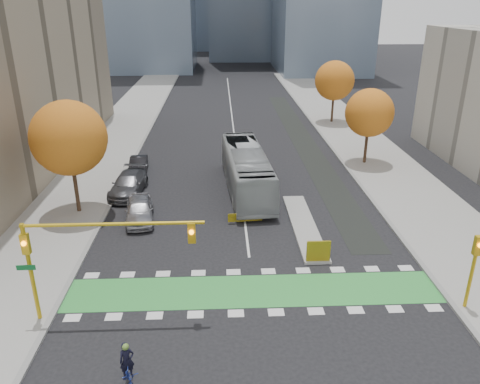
{
  "coord_description": "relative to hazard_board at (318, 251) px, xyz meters",
  "views": [
    {
      "loc": [
        -1.64,
        -19.51,
        14.38
      ],
      "look_at": [
        -0.42,
        8.13,
        3.0
      ],
      "focal_mm": 35.0,
      "sensor_mm": 36.0,
      "label": 1
    }
  ],
  "objects": [
    {
      "name": "tree_east_far",
      "position": [
        8.5,
        33.8,
        4.44
      ],
      "size": [
        4.8,
        4.8,
        7.65
      ],
      "color": "#332114",
      "rests_on": "ground"
    },
    {
      "name": "median_island",
      "position": [
        0.0,
        4.8,
        -0.72
      ],
      "size": [
        1.6,
        10.0,
        0.16
      ],
      "primitive_type": "cube",
      "color": "gray",
      "rests_on": "ground"
    },
    {
      "name": "ground",
      "position": [
        -4.0,
        -4.2,
        -0.8
      ],
      "size": [
        300.0,
        300.0,
        0.0
      ],
      "primitive_type": "plane",
      "color": "black",
      "rests_on": "ground"
    },
    {
      "name": "traffic_signal_west",
      "position": [
        -11.93,
        -4.71,
        3.23
      ],
      "size": [
        8.53,
        0.56,
        5.2
      ],
      "color": "#BF9914",
      "rests_on": "ground"
    },
    {
      "name": "hazard_board",
      "position": [
        0.0,
        0.0,
        0.0
      ],
      "size": [
        1.4,
        0.12,
        1.3
      ],
      "primitive_type": "cube",
      "color": "yellow",
      "rests_on": "median_island"
    },
    {
      "name": "parked_car_c",
      "position": [
        -13.0,
        11.31,
        0.02
      ],
      "size": [
        2.7,
        5.78,
        1.63
      ],
      "primitive_type": "imported",
      "rotation": [
        0.0,
        0.0,
        -0.07
      ],
      "color": "#4F5054",
      "rests_on": "ground"
    },
    {
      "name": "bus",
      "position": [
        -3.56,
        11.56,
        0.95
      ],
      "size": [
        3.84,
        12.78,
        3.51
      ],
      "primitive_type": "imported",
      "rotation": [
        0.0,
        0.0,
        0.07
      ],
      "color": "#9EA3A5",
      "rests_on": "ground"
    },
    {
      "name": "traffic_signal_east",
      "position": [
        6.5,
        -4.71,
        1.93
      ],
      "size": [
        0.35,
        0.43,
        4.1
      ],
      "color": "#BF9914",
      "rests_on": "ground"
    },
    {
      "name": "sidewalk_east",
      "position": [
        9.5,
        15.8,
        -0.73
      ],
      "size": [
        7.0,
        120.0,
        0.15
      ],
      "primitive_type": "cube",
      "color": "gray",
      "rests_on": "ground"
    },
    {
      "name": "tree_east_near",
      "position": [
        8.0,
        17.8,
        4.06
      ],
      "size": [
        4.4,
        4.4,
        7.08
      ],
      "color": "#332114",
      "rests_on": "ground"
    },
    {
      "name": "sidewalk_west",
      "position": [
        -17.5,
        15.8,
        -0.73
      ],
      "size": [
        7.0,
        120.0,
        0.15
      ],
      "primitive_type": "cube",
      "color": "gray",
      "rests_on": "ground"
    },
    {
      "name": "parked_car_b",
      "position": [
        -13.0,
        16.31,
        -0.12
      ],
      "size": [
        1.72,
        4.23,
        1.36
      ],
      "primitive_type": "imported",
      "rotation": [
        0.0,
        0.0,
        0.07
      ],
      "color": "black",
      "rests_on": "ground"
    },
    {
      "name": "tree_west",
      "position": [
        -16.0,
        7.8,
        4.82
      ],
      "size": [
        5.2,
        5.2,
        8.22
      ],
      "color": "#332114",
      "rests_on": "ground"
    },
    {
      "name": "cyclist",
      "position": [
        -9.45,
        -9.07,
        -0.11
      ],
      "size": [
        1.23,
        1.91,
        2.08
      ],
      "rotation": [
        0.0,
        0.0,
        0.37
      ],
      "color": "navy",
      "rests_on": "ground"
    },
    {
      "name": "parked_car_a",
      "position": [
        -11.36,
        6.31,
        0.01
      ],
      "size": [
        2.54,
        4.96,
        1.62
      ],
      "primitive_type": "imported",
      "rotation": [
        0.0,
        0.0,
        0.14
      ],
      "color": "#A0A0A5",
      "rests_on": "ground"
    },
    {
      "name": "curb_west",
      "position": [
        -14.0,
        15.8,
        -0.73
      ],
      "size": [
        0.3,
        120.0,
        0.16
      ],
      "primitive_type": "cube",
      "color": "gray",
      "rests_on": "ground"
    },
    {
      "name": "bike_lane_paint",
      "position": [
        3.5,
        25.8,
        -0.8
      ],
      "size": [
        2.5,
        50.0,
        0.01
      ],
      "primitive_type": "cube",
      "color": "black",
      "rests_on": "ground"
    },
    {
      "name": "centre_line",
      "position": [
        -4.0,
        35.8,
        -0.8
      ],
      "size": [
        0.15,
        70.0,
        0.01
      ],
      "primitive_type": "cube",
      "color": "silver",
      "rests_on": "ground"
    },
    {
      "name": "bike_crossing",
      "position": [
        -4.0,
        -2.7,
        -0.79
      ],
      "size": [
        20.0,
        3.0,
        0.01
      ],
      "primitive_type": "cube",
      "color": "green",
      "rests_on": "ground"
    },
    {
      "name": "curb_east",
      "position": [
        6.0,
        15.8,
        -0.73
      ],
      "size": [
        0.3,
        120.0,
        0.16
      ],
      "primitive_type": "cube",
      "color": "gray",
      "rests_on": "ground"
    }
  ]
}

